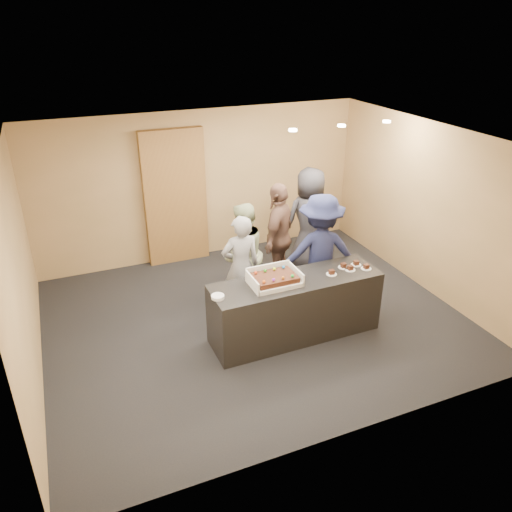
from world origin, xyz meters
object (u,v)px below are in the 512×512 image
at_px(person_sage_man, 243,254).
at_px(person_dark_suit, 309,220).
at_px(sheet_cake, 275,278).
at_px(person_server_grey, 241,266).
at_px(person_brown_extra, 279,237).
at_px(serving_counter, 295,308).
at_px(cake_box, 274,280).
at_px(storage_cabinet, 175,198).
at_px(plate_stack, 218,297).
at_px(person_navy_man, 320,253).

relative_size(person_sage_man, person_dark_suit, 0.88).
distance_m(sheet_cake, person_dark_suit, 2.33).
relative_size(person_server_grey, person_brown_extra, 0.89).
distance_m(serving_counter, sheet_cake, 0.64).
height_order(person_server_grey, person_sage_man, person_sage_man).
bearing_deg(person_brown_extra, person_server_grey, -13.46).
relative_size(cake_box, sheet_cake, 1.17).
relative_size(storage_cabinet, person_server_grey, 1.52).
relative_size(person_sage_man, person_brown_extra, 0.90).
bearing_deg(cake_box, plate_stack, -174.43).
bearing_deg(person_brown_extra, cake_box, 16.22).
height_order(serving_counter, storage_cabinet, storage_cabinet).
height_order(person_sage_man, person_brown_extra, person_brown_extra).
distance_m(person_server_grey, person_navy_man, 1.21).
xyz_separation_m(cake_box, sheet_cake, (-0.00, -0.02, 0.05)).
relative_size(sheet_cake, person_server_grey, 0.35).
height_order(sheet_cake, person_server_grey, person_server_grey).
xyz_separation_m(person_server_grey, person_navy_man, (1.18, -0.25, 0.12)).
xyz_separation_m(cake_box, person_dark_suit, (1.49, 1.76, -0.02)).
xyz_separation_m(storage_cabinet, person_sage_man, (0.57, -1.81, -0.40)).
distance_m(serving_counter, person_navy_man, 1.02).
bearing_deg(person_navy_man, person_dark_suit, -94.54).
xyz_separation_m(storage_cabinet, person_navy_man, (1.58, -2.42, -0.30)).
height_order(sheet_cake, person_brown_extra, person_brown_extra).
distance_m(serving_counter, person_brown_extra, 1.52).
xyz_separation_m(serving_counter, person_dark_suit, (1.16, 1.79, 0.47)).
relative_size(serving_counter, person_brown_extra, 1.33).
relative_size(person_server_grey, person_navy_man, 0.87).
bearing_deg(storage_cabinet, plate_stack, -94.80).
height_order(cake_box, person_dark_suit, person_dark_suit).
bearing_deg(serving_counter, person_server_grey, 119.95).
bearing_deg(plate_stack, person_dark_suit, 38.66).
xyz_separation_m(cake_box, person_brown_extra, (0.72, 1.37, -0.04)).
height_order(person_server_grey, person_navy_man, person_navy_man).
distance_m(cake_box, plate_stack, 0.82).
distance_m(serving_counter, person_dark_suit, 2.18).
xyz_separation_m(cake_box, person_server_grey, (-0.16, 0.81, -0.15)).
distance_m(cake_box, person_navy_man, 1.16).
bearing_deg(sheet_cake, person_server_grey, 100.97).
relative_size(cake_box, person_server_grey, 0.42).
relative_size(person_navy_man, person_brown_extra, 1.02).
height_order(serving_counter, person_sage_man, person_sage_man).
xyz_separation_m(person_sage_man, person_navy_man, (1.01, -0.61, 0.10)).
relative_size(plate_stack, person_sage_man, 0.10).
bearing_deg(person_navy_man, storage_cabinet, -40.16).
relative_size(serving_counter, sheet_cake, 4.24).
relative_size(storage_cabinet, plate_stack, 14.40).
bearing_deg(person_sage_man, person_brown_extra, 162.41).
distance_m(serving_counter, storage_cabinet, 3.22).
relative_size(storage_cabinet, person_brown_extra, 1.35).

